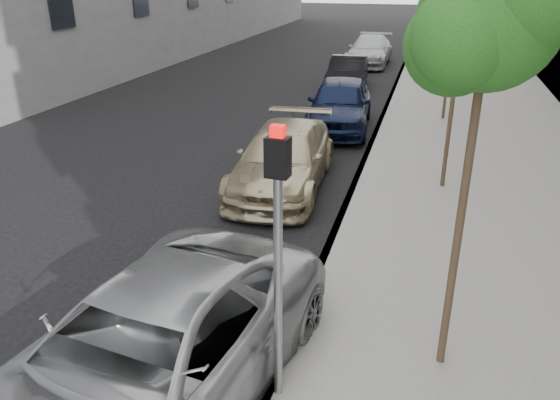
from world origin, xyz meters
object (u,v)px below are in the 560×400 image
at_px(tree_near, 492,20).
at_px(minivan, 148,357).
at_px(sedan_rear, 370,51).
at_px(sedan_black, 347,73).
at_px(signal_pole, 278,240).
at_px(suv, 283,158).
at_px(sedan_blue, 340,104).

xyz_separation_m(tree_near, minivan, (-3.33, -1.67, -3.63)).
height_order(minivan, sedan_rear, minivan).
bearing_deg(tree_near, sedan_black, 103.05).
bearing_deg(signal_pole, tree_near, 35.51).
relative_size(tree_near, sedan_rear, 0.99).
distance_m(minivan, suv, 7.45).
relative_size(suv, sedan_blue, 1.03).
relative_size(tree_near, minivan, 0.91).
distance_m(sedan_black, sedan_rear, 6.77).
relative_size(tree_near, sedan_black, 1.23).
height_order(suv, sedan_rear, sedan_rear).
relative_size(minivan, sedan_blue, 1.17).
bearing_deg(signal_pole, minivan, -153.58).
relative_size(sedan_blue, sedan_black, 1.14).
distance_m(minivan, sedan_black, 19.18).
bearing_deg(suv, tree_near, -60.38).
relative_size(minivan, suv, 1.14).
xyz_separation_m(tree_near, signal_pole, (-1.93, -1.12, -2.20)).
bearing_deg(suv, sedan_blue, 82.45).
relative_size(minivan, sedan_black, 1.34).
height_order(minivan, sedan_black, minivan).
bearing_deg(suv, signal_pole, -78.60).
distance_m(signal_pole, suv, 7.28).
bearing_deg(signal_pole, sedan_black, 101.79).
bearing_deg(sedan_rear, sedan_black, -90.13).
distance_m(minivan, sedan_rear, 25.94).
xyz_separation_m(tree_near, sedan_rear, (-3.93, 24.26, -3.66)).
height_order(signal_pole, sedan_rear, signal_pole).
bearing_deg(minivan, sedan_blue, 98.33).
bearing_deg(sedan_blue, tree_near, -78.14).
relative_size(signal_pole, sedan_blue, 0.69).
bearing_deg(sedan_rear, sedan_blue, -86.43).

